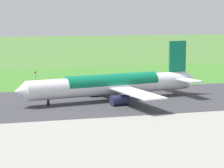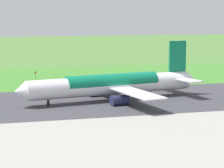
# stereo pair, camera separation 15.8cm
# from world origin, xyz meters

# --- Properties ---
(ground_plane) EXTENTS (800.00, 800.00, 0.00)m
(ground_plane) POSITION_xyz_m (0.00, 0.00, 0.00)
(ground_plane) COLOR #477233
(runway_asphalt) EXTENTS (600.00, 41.81, 0.06)m
(runway_asphalt) POSITION_xyz_m (0.00, 0.00, 0.03)
(runway_asphalt) COLOR #38383D
(runway_asphalt) RESTS_ON ground
(grass_verge_foreground) EXTENTS (600.00, 80.00, 0.04)m
(grass_verge_foreground) POSITION_xyz_m (0.00, -41.75, 0.02)
(grass_verge_foreground) COLOR #3C782B
(grass_verge_foreground) RESTS_ON ground
(airliner_main) EXTENTS (53.89, 44.35, 15.88)m
(airliner_main) POSITION_xyz_m (-1.49, -0.07, 4.35)
(airliner_main) COLOR white
(airliner_main) RESTS_ON ground
(no_stopping_sign) EXTENTS (0.60, 0.10, 2.95)m
(no_stopping_sign) POSITION_xyz_m (15.22, -46.67, 1.73)
(no_stopping_sign) COLOR slate
(no_stopping_sign) RESTS_ON ground
(traffic_cone_orange) EXTENTS (0.40, 0.40, 0.55)m
(traffic_cone_orange) POSITION_xyz_m (20.11, -42.83, 0.28)
(traffic_cone_orange) COLOR orange
(traffic_cone_orange) RESTS_ON ground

